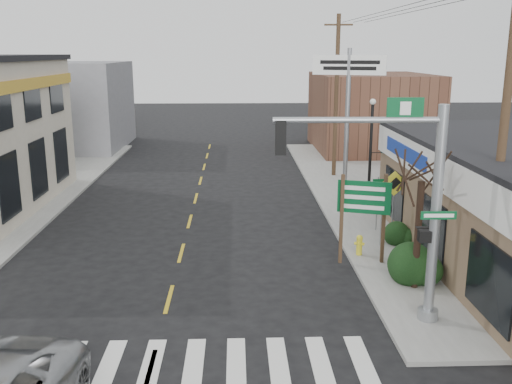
{
  "coord_description": "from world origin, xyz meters",
  "views": [
    {
      "loc": [
        2.03,
        -11.83,
        7.19
      ],
      "look_at": [
        2.67,
        5.9,
        2.8
      ],
      "focal_mm": 40.0,
      "sensor_mm": 36.0,
      "label": 1
    }
  ],
  "objects_px": {
    "guide_sign": "(363,207)",
    "fire_hydrant": "(359,244)",
    "utility_pole_far": "(336,95)",
    "lamp_post": "(372,148)",
    "utility_pole_near": "(503,134)",
    "traffic_signal_pole": "(410,192)",
    "dance_center_sign": "(348,88)",
    "bare_tree": "(423,161)"
  },
  "relations": [
    {
      "from": "utility_pole_far",
      "to": "fire_hydrant",
      "type": "bearing_deg",
      "value": -91.83
    },
    {
      "from": "guide_sign",
      "to": "dance_center_sign",
      "type": "relative_size",
      "value": 0.43
    },
    {
      "from": "utility_pole_far",
      "to": "utility_pole_near",
      "type": "bearing_deg",
      "value": -80.55
    },
    {
      "from": "utility_pole_far",
      "to": "dance_center_sign",
      "type": "bearing_deg",
      "value": -90.61
    },
    {
      "from": "bare_tree",
      "to": "lamp_post",
      "type": "bearing_deg",
      "value": 86.52
    },
    {
      "from": "guide_sign",
      "to": "utility_pole_near",
      "type": "xyz_separation_m",
      "value": [
        3.11,
        -2.9,
        2.86
      ]
    },
    {
      "from": "fire_hydrant",
      "to": "dance_center_sign",
      "type": "relative_size",
      "value": 0.1
    },
    {
      "from": "lamp_post",
      "to": "fire_hydrant",
      "type": "bearing_deg",
      "value": -99.53
    },
    {
      "from": "traffic_signal_pole",
      "to": "lamp_post",
      "type": "relative_size",
      "value": 1.17
    },
    {
      "from": "lamp_post",
      "to": "traffic_signal_pole",
      "type": "bearing_deg",
      "value": -91.26
    },
    {
      "from": "dance_center_sign",
      "to": "bare_tree",
      "type": "relative_size",
      "value": 1.44
    },
    {
      "from": "fire_hydrant",
      "to": "dance_center_sign",
      "type": "bearing_deg",
      "value": 83.3
    },
    {
      "from": "lamp_post",
      "to": "utility_pole_near",
      "type": "distance_m",
      "value": 9.43
    },
    {
      "from": "fire_hydrant",
      "to": "utility_pole_near",
      "type": "xyz_separation_m",
      "value": [
        3.01,
        -3.7,
        4.45
      ]
    },
    {
      "from": "traffic_signal_pole",
      "to": "guide_sign",
      "type": "relative_size",
      "value": 1.92
    },
    {
      "from": "traffic_signal_pole",
      "to": "dance_center_sign",
      "type": "relative_size",
      "value": 0.83
    },
    {
      "from": "traffic_signal_pole",
      "to": "bare_tree",
      "type": "distance_m",
      "value": 2.42
    },
    {
      "from": "traffic_signal_pole",
      "to": "dance_center_sign",
      "type": "bearing_deg",
      "value": 87.53
    },
    {
      "from": "bare_tree",
      "to": "utility_pole_far",
      "type": "distance_m",
      "value": 16.37
    },
    {
      "from": "traffic_signal_pole",
      "to": "bare_tree",
      "type": "relative_size",
      "value": 1.19
    },
    {
      "from": "guide_sign",
      "to": "utility_pole_far",
      "type": "height_order",
      "value": "utility_pole_far"
    },
    {
      "from": "dance_center_sign",
      "to": "bare_tree",
      "type": "height_order",
      "value": "dance_center_sign"
    },
    {
      "from": "guide_sign",
      "to": "utility_pole_far",
      "type": "relative_size",
      "value": 0.34
    },
    {
      "from": "fire_hydrant",
      "to": "bare_tree",
      "type": "xyz_separation_m",
      "value": [
        1.1,
        -2.9,
        3.54
      ]
    },
    {
      "from": "utility_pole_near",
      "to": "traffic_signal_pole",
      "type": "bearing_deg",
      "value": -151.26
    },
    {
      "from": "utility_pole_far",
      "to": "traffic_signal_pole",
      "type": "bearing_deg",
      "value": -89.97
    },
    {
      "from": "lamp_post",
      "to": "utility_pole_far",
      "type": "height_order",
      "value": "utility_pole_far"
    },
    {
      "from": "lamp_post",
      "to": "guide_sign",
      "type": "bearing_deg",
      "value": -98.38
    },
    {
      "from": "guide_sign",
      "to": "fire_hydrant",
      "type": "distance_m",
      "value": 1.78
    },
    {
      "from": "fire_hydrant",
      "to": "bare_tree",
      "type": "bearing_deg",
      "value": -69.23
    },
    {
      "from": "fire_hydrant",
      "to": "traffic_signal_pole",
      "type": "bearing_deg",
      "value": -88.96
    },
    {
      "from": "lamp_post",
      "to": "bare_tree",
      "type": "xyz_separation_m",
      "value": [
        -0.51,
        -8.33,
        0.99
      ]
    },
    {
      "from": "traffic_signal_pole",
      "to": "fire_hydrant",
      "type": "relative_size",
      "value": 8.09
    },
    {
      "from": "lamp_post",
      "to": "dance_center_sign",
      "type": "height_order",
      "value": "dance_center_sign"
    },
    {
      "from": "bare_tree",
      "to": "utility_pole_near",
      "type": "height_order",
      "value": "utility_pole_near"
    },
    {
      "from": "fire_hydrant",
      "to": "bare_tree",
      "type": "distance_m",
      "value": 4.71
    },
    {
      "from": "utility_pole_near",
      "to": "guide_sign",
      "type": "bearing_deg",
      "value": 140.74
    },
    {
      "from": "guide_sign",
      "to": "fire_hydrant",
      "type": "height_order",
      "value": "guide_sign"
    },
    {
      "from": "guide_sign",
      "to": "lamp_post",
      "type": "xyz_separation_m",
      "value": [
        1.71,
        6.22,
        0.96
      ]
    },
    {
      "from": "bare_tree",
      "to": "utility_pole_near",
      "type": "xyz_separation_m",
      "value": [
        1.91,
        -0.8,
        0.91
      ]
    },
    {
      "from": "fire_hydrant",
      "to": "utility_pole_far",
      "type": "xyz_separation_m",
      "value": [
        1.37,
        13.46,
        4.25
      ]
    },
    {
      "from": "utility_pole_near",
      "to": "lamp_post",
      "type": "bearing_deg",
      "value": 102.52
    }
  ]
}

